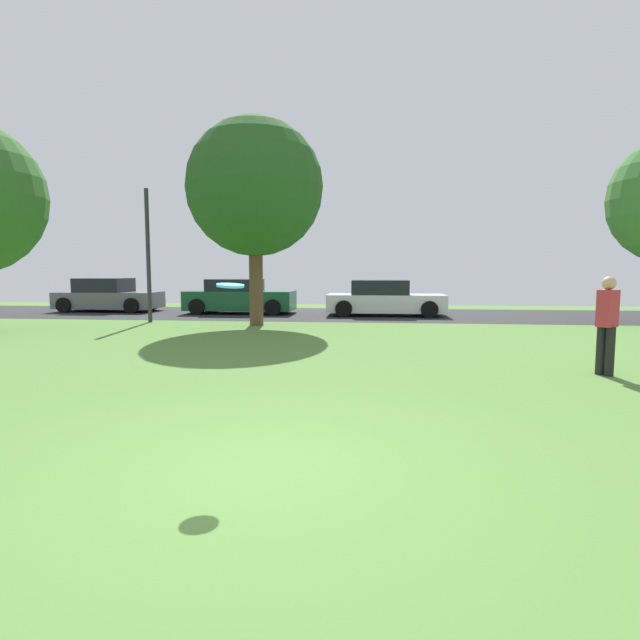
{
  "coord_description": "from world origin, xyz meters",
  "views": [
    {
      "loc": [
        1.0,
        -4.24,
        1.75
      ],
      "look_at": [
        0.0,
        4.82,
        0.86
      ],
      "focal_mm": 28.29,
      "sensor_mm": 36.0,
      "label": 1
    }
  ],
  "objects_px": {
    "person_catcher": "(607,321)",
    "parked_car_grey": "(108,296)",
    "parked_car_green": "(239,298)",
    "street_lamp_post": "(148,256)",
    "oak_tree_center": "(255,188)",
    "parked_car_white": "(384,299)",
    "frisbee_disc": "(230,286)"
  },
  "relations": [
    {
      "from": "person_catcher",
      "to": "parked_car_grey",
      "type": "distance_m",
      "value": 19.37
    },
    {
      "from": "oak_tree_center",
      "to": "street_lamp_post",
      "type": "bearing_deg",
      "value": 171.22
    },
    {
      "from": "parked_car_grey",
      "to": "person_catcher",
      "type": "bearing_deg",
      "value": -37.59
    },
    {
      "from": "person_catcher",
      "to": "parked_car_green",
      "type": "distance_m",
      "value": 14.78
    },
    {
      "from": "frisbee_disc",
      "to": "parked_car_green",
      "type": "bearing_deg",
      "value": 105.08
    },
    {
      "from": "oak_tree_center",
      "to": "parked_car_white",
      "type": "relative_size",
      "value": 1.44
    },
    {
      "from": "street_lamp_post",
      "to": "oak_tree_center",
      "type": "bearing_deg",
      "value": -8.78
    },
    {
      "from": "parked_car_white",
      "to": "street_lamp_post",
      "type": "bearing_deg",
      "value": -156.83
    },
    {
      "from": "person_catcher",
      "to": "street_lamp_post",
      "type": "xyz_separation_m",
      "value": [
        -11.51,
        7.62,
        1.34
      ]
    },
    {
      "from": "person_catcher",
      "to": "parked_car_white",
      "type": "distance_m",
      "value": 11.59
    },
    {
      "from": "parked_car_grey",
      "to": "street_lamp_post",
      "type": "xyz_separation_m",
      "value": [
        3.83,
        -4.19,
        1.6
      ]
    },
    {
      "from": "person_catcher",
      "to": "parked_car_green",
      "type": "xyz_separation_m",
      "value": [
        -9.41,
        11.4,
        -0.26
      ]
    },
    {
      "from": "parked_car_green",
      "to": "street_lamp_post",
      "type": "distance_m",
      "value": 4.61
    },
    {
      "from": "oak_tree_center",
      "to": "person_catcher",
      "type": "relative_size",
      "value": 3.93
    },
    {
      "from": "parked_car_grey",
      "to": "parked_car_white",
      "type": "relative_size",
      "value": 0.93
    },
    {
      "from": "parked_car_grey",
      "to": "frisbee_disc",
      "type": "bearing_deg",
      "value": -57.51
    },
    {
      "from": "frisbee_disc",
      "to": "street_lamp_post",
      "type": "xyz_separation_m",
      "value": [
        -6.26,
        11.66,
        0.64
      ]
    },
    {
      "from": "person_catcher",
      "to": "parked_car_grey",
      "type": "height_order",
      "value": "person_catcher"
    },
    {
      "from": "person_catcher",
      "to": "frisbee_disc",
      "type": "xyz_separation_m",
      "value": [
        -5.25,
        -4.04,
        0.69
      ]
    },
    {
      "from": "parked_car_grey",
      "to": "oak_tree_center",
      "type": "bearing_deg",
      "value": -31.91
    },
    {
      "from": "oak_tree_center",
      "to": "parked_car_grey",
      "type": "bearing_deg",
      "value": 148.09
    },
    {
      "from": "oak_tree_center",
      "to": "frisbee_disc",
      "type": "relative_size",
      "value": 17.04
    },
    {
      "from": "oak_tree_center",
      "to": "parked_car_green",
      "type": "xyz_separation_m",
      "value": [
        -1.76,
        4.38,
        -3.69
      ]
    },
    {
      "from": "frisbee_disc",
      "to": "street_lamp_post",
      "type": "distance_m",
      "value": 13.25
    },
    {
      "from": "person_catcher",
      "to": "parked_car_green",
      "type": "relative_size",
      "value": 0.38
    },
    {
      "from": "oak_tree_center",
      "to": "parked_car_green",
      "type": "relative_size",
      "value": 1.49
    },
    {
      "from": "oak_tree_center",
      "to": "person_catcher",
      "type": "height_order",
      "value": "oak_tree_center"
    },
    {
      "from": "oak_tree_center",
      "to": "frisbee_disc",
      "type": "distance_m",
      "value": 11.64
    },
    {
      "from": "frisbee_disc",
      "to": "parked_car_grey",
      "type": "xyz_separation_m",
      "value": [
        -10.1,
        15.85,
        -0.96
      ]
    },
    {
      "from": "person_catcher",
      "to": "parked_car_white",
      "type": "bearing_deg",
      "value": -110.06
    },
    {
      "from": "person_catcher",
      "to": "oak_tree_center",
      "type": "bearing_deg",
      "value": -80.14
    },
    {
      "from": "frisbee_disc",
      "to": "parked_car_green",
      "type": "distance_m",
      "value": 16.02
    }
  ]
}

